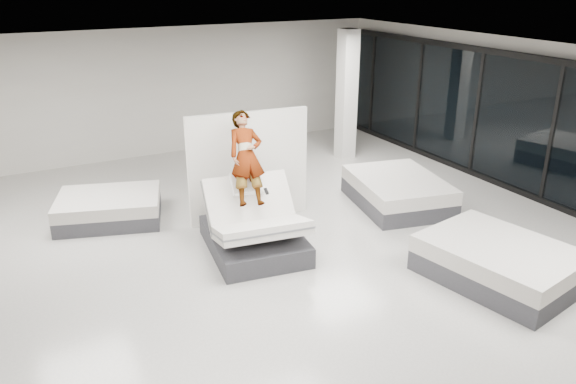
# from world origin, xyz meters

# --- Properties ---
(room) EXTENTS (14.00, 14.04, 3.20)m
(room) POSITION_xyz_m (0.00, 0.00, 1.60)
(room) COLOR beige
(room) RESTS_ON ground
(hero_bed) EXTENTS (1.74, 2.15, 1.30)m
(hero_bed) POSITION_xyz_m (-0.25, 0.83, 0.40)
(hero_bed) COLOR #35353A
(hero_bed) RESTS_ON floor
(person) EXTENTS (0.82, 1.67, 1.24)m
(person) POSITION_xyz_m (-0.20, 1.16, 1.26)
(person) COLOR slate
(person) RESTS_ON hero_bed
(remote) EXTENTS (0.07, 0.15, 0.08)m
(remote) POSITION_xyz_m (-0.03, 0.78, 1.07)
(remote) COLOR black
(remote) RESTS_ON person
(divider_panel) EXTENTS (2.31, 0.37, 2.10)m
(divider_panel) POSITION_xyz_m (0.25, 2.11, 1.05)
(divider_panel) COLOR white
(divider_panel) RESTS_ON floor
(flat_bed_right_far) EXTENTS (2.03, 2.44, 0.59)m
(flat_bed_right_far) POSITION_xyz_m (3.17, 1.30, 0.30)
(flat_bed_right_far) COLOR #35353A
(flat_bed_right_far) RESTS_ON floor
(flat_bed_right_near) EXTENTS (2.02, 2.45, 0.60)m
(flat_bed_right_near) POSITION_xyz_m (2.66, -1.82, 0.30)
(flat_bed_right_near) COLOR #35353A
(flat_bed_right_near) RESTS_ON floor
(flat_bed_left_far) EXTENTS (2.21, 1.90, 0.52)m
(flat_bed_left_far) POSITION_xyz_m (-2.17, 3.26, 0.26)
(flat_bed_left_far) COLOR #35353A
(flat_bed_left_far) RESTS_ON floor
(column) EXTENTS (0.40, 0.40, 3.20)m
(column) POSITION_xyz_m (4.00, 4.50, 1.60)
(column) COLOR silver
(column) RESTS_ON floor
(storefront_glazing) EXTENTS (0.12, 13.40, 2.92)m
(storefront_glazing) POSITION_xyz_m (5.90, 0.00, 1.45)
(storefront_glazing) COLOR #1B252D
(storefront_glazing) RESTS_ON floor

